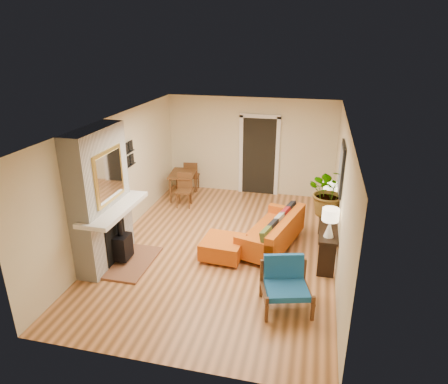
{
  "coord_description": "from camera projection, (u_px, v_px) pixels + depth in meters",
  "views": [
    {
      "loc": [
        1.72,
        -7.03,
        4.08
      ],
      "look_at": [
        0.0,
        0.2,
        1.15
      ],
      "focal_mm": 32.0,
      "sensor_mm": 36.0,
      "label": 1
    }
  ],
  "objects": [
    {
      "name": "room_shell",
      "position": [
        270.0,
        156.0,
        10.03
      ],
      "size": [
        6.5,
        6.5,
        6.5
      ],
      "color": "#DA8E54",
      "rests_on": "ground"
    },
    {
      "name": "blue_chair",
      "position": [
        285.0,
        281.0,
        6.36
      ],
      "size": [
        0.93,
        0.91,
        0.79
      ],
      "color": "brown",
      "rests_on": "ground"
    },
    {
      "name": "ottoman",
      "position": [
        223.0,
        247.0,
        7.78
      ],
      "size": [
        0.82,
        0.82,
        0.39
      ],
      "color": "silver",
      "rests_on": "ground"
    },
    {
      "name": "dining_table",
      "position": [
        185.0,
        178.0,
        10.56
      ],
      "size": [
        0.81,
        1.61,
        0.85
      ],
      "color": "brown",
      "rests_on": "ground"
    },
    {
      "name": "console_table",
      "position": [
        327.0,
        228.0,
        7.78
      ],
      "size": [
        0.34,
        1.85,
        0.72
      ],
      "color": "black",
      "rests_on": "ground"
    },
    {
      "name": "fireplace",
      "position": [
        103.0,
        201.0,
        7.3
      ],
      "size": [
        1.09,
        1.68,
        2.6
      ],
      "color": "white",
      "rests_on": "ground"
    },
    {
      "name": "sofa",
      "position": [
        275.0,
        232.0,
        8.14
      ],
      "size": [
        1.26,
        2.02,
        0.74
      ],
      "color": "silver",
      "rests_on": "ground"
    },
    {
      "name": "lamp_far",
      "position": [
        330.0,
        192.0,
        8.24
      ],
      "size": [
        0.3,
        0.3,
        0.54
      ],
      "color": "white",
      "rests_on": "console_table"
    },
    {
      "name": "houseplant",
      "position": [
        330.0,
        191.0,
        7.82
      ],
      "size": [
        1.08,
        0.99,
        1.0
      ],
      "primitive_type": "imported",
      "rotation": [
        0.0,
        0.0,
        0.26
      ],
      "color": "#1E5919",
      "rests_on": "console_table"
    },
    {
      "name": "lamp_near",
      "position": [
        330.0,
        219.0,
        7.0
      ],
      "size": [
        0.3,
        0.3,
        0.54
      ],
      "color": "white",
      "rests_on": "console_table"
    }
  ]
}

